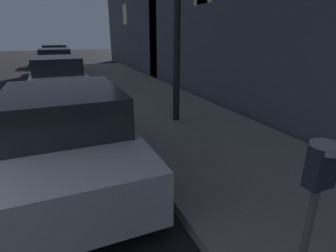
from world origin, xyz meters
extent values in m
cube|color=slate|center=(5.60, 0.00, 0.07)|extent=(3.20, 36.00, 0.15)
cylinder|color=#59595B|center=(4.36, -0.74, 0.68)|extent=(0.06, 0.06, 1.05)
cube|color=#232838|center=(4.36, -0.74, 1.35)|extent=(0.19, 0.11, 0.30)
cylinder|color=#999EA5|center=(4.36, -0.74, 1.49)|extent=(0.19, 0.19, 0.06)
cube|color=black|center=(4.30, -0.74, 1.39)|extent=(0.01, 0.08, 0.11)
cube|color=#B7B7BF|center=(2.85, 2.51, 0.57)|extent=(1.83, 4.41, 0.64)
cube|color=#1E2328|center=(2.85, 2.28, 1.15)|extent=(1.60, 2.01, 0.56)
cylinder|color=black|center=(1.93, 3.86, 0.33)|extent=(0.23, 0.66, 0.66)
cylinder|color=black|center=(3.75, 3.87, 0.33)|extent=(0.23, 0.66, 0.66)
cylinder|color=black|center=(3.77, 1.15, 0.33)|extent=(0.23, 0.66, 0.66)
cube|color=silver|center=(2.85, 8.41, 0.57)|extent=(1.86, 4.04, 0.64)
cube|color=#1E2328|center=(2.85, 8.38, 1.15)|extent=(1.61, 2.14, 0.56)
cylinder|color=black|center=(1.93, 9.64, 0.33)|extent=(0.23, 0.66, 0.66)
cylinder|color=black|center=(3.73, 9.67, 0.33)|extent=(0.23, 0.66, 0.66)
cylinder|color=black|center=(1.97, 7.15, 0.33)|extent=(0.23, 0.66, 0.66)
cylinder|color=black|center=(3.77, 7.19, 0.33)|extent=(0.23, 0.66, 0.66)
cube|color=maroon|center=(2.85, 14.11, 0.57)|extent=(1.86, 4.63, 0.64)
cube|color=#1E2328|center=(2.85, 14.20, 1.15)|extent=(1.60, 2.21, 0.56)
cylinder|color=black|center=(1.98, 15.55, 0.33)|extent=(0.23, 0.66, 0.66)
cylinder|color=black|center=(3.77, 15.52, 0.33)|extent=(0.23, 0.66, 0.66)
cylinder|color=black|center=(1.93, 12.70, 0.33)|extent=(0.23, 0.66, 0.66)
cylinder|color=black|center=(3.72, 12.67, 0.33)|extent=(0.23, 0.66, 0.66)
cube|color=#19592D|center=(2.85, 19.80, 0.57)|extent=(1.91, 4.18, 0.64)
cube|color=#1E2328|center=(2.85, 19.74, 1.15)|extent=(1.64, 2.05, 0.56)
cylinder|color=black|center=(1.91, 21.06, 0.33)|extent=(0.24, 0.67, 0.66)
cylinder|color=black|center=(3.72, 21.11, 0.33)|extent=(0.24, 0.67, 0.66)
cylinder|color=black|center=(1.98, 18.50, 0.33)|extent=(0.24, 0.67, 0.66)
cylinder|color=black|center=(3.79, 18.55, 0.33)|extent=(0.24, 0.67, 0.66)
cylinder|color=black|center=(5.44, 3.94, 2.67)|extent=(0.16, 0.16, 5.03)
cube|color=#F2D17F|center=(7.32, 16.11, 3.35)|extent=(0.06, 0.90, 1.20)
camera|label=1|loc=(2.83, -1.77, 2.18)|focal=28.13mm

